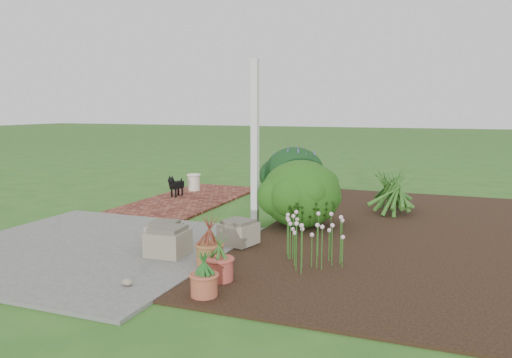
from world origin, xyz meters
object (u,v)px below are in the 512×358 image
(stone_trough_near, at_px, (168,243))
(black_dog, at_px, (176,185))
(cream_ceramic_urn, at_px, (194,182))
(evergreen_shrub, at_px, (301,192))

(stone_trough_near, relative_size, black_dog, 0.94)
(stone_trough_near, distance_m, cream_ceramic_urn, 4.73)
(black_dog, bearing_deg, cream_ceramic_urn, 96.30)
(stone_trough_near, distance_m, evergreen_shrub, 2.38)
(cream_ceramic_urn, distance_m, evergreen_shrub, 3.74)
(black_dog, relative_size, evergreen_shrub, 0.39)
(black_dog, distance_m, evergreen_shrub, 3.32)
(cream_ceramic_urn, bearing_deg, black_dog, -88.60)
(evergreen_shrub, bearing_deg, black_dog, 154.85)
(stone_trough_near, height_order, black_dog, black_dog)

